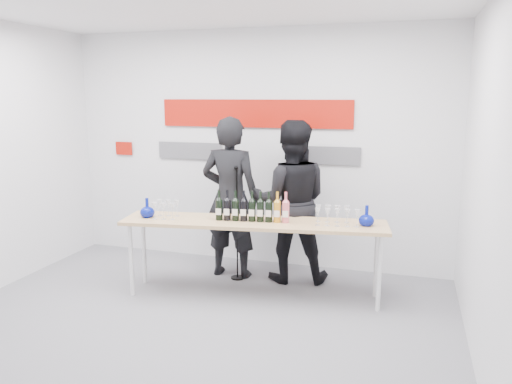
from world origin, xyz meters
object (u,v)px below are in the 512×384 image
presenter_right (291,202)px  mic_stand (237,245)px  presenter_left (230,198)px  tasting_table (253,227)px

presenter_right → mic_stand: (-0.61, -0.18, -0.53)m
presenter_left → mic_stand: bearing=137.8°
presenter_left → presenter_right: presenter_left is taller
presenter_left → presenter_right: (0.72, 0.08, -0.02)m
tasting_table → presenter_left: 0.74m
presenter_left → presenter_right: 0.73m
presenter_left → mic_stand: presenter_left is taller
presenter_right → mic_stand: bearing=3.5°
presenter_left → mic_stand: size_ratio=1.41×
tasting_table → mic_stand: 0.67m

